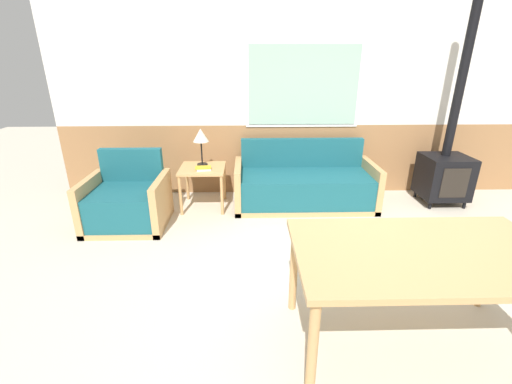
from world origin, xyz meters
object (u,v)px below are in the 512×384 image
Objects in this scene: armchair at (128,203)px; side_table at (203,173)px; table_lamp at (201,137)px; dining_table at (424,260)px; couch at (304,186)px; wood_stove at (445,167)px.

armchair is 1.57× the size of side_table.
armchair is 1.01m from side_table.
table_lamp reaches higher than dining_table.
table_lamp is at bearing 123.84° from dining_table.
armchair is 3.25m from dining_table.
couch is 0.74× the size of wood_stove.
couch reaches higher than dining_table.
wood_stove is at bearing -0.67° from table_lamp.
side_table is at bearing 21.07° from armchair.
couch is 1.38m from side_table.
table_lamp is at bearing 96.54° from side_table.
side_table is 1.19× the size of table_lamp.
couch is 2.28m from armchair.
armchair is at bearing -172.06° from wood_stove.
side_table is 3.28m from wood_stove.
wood_stove reaches higher than dining_table.
table_lamp is at bearing 179.33° from wood_stove.
wood_stove is (3.28, 0.06, 0.05)m from side_table.
table_lamp reaches higher than couch.
dining_table is at bearing -121.74° from wood_stove.
wood_stove reaches higher than table_lamp.
couch is at bearing -179.32° from wood_stove.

